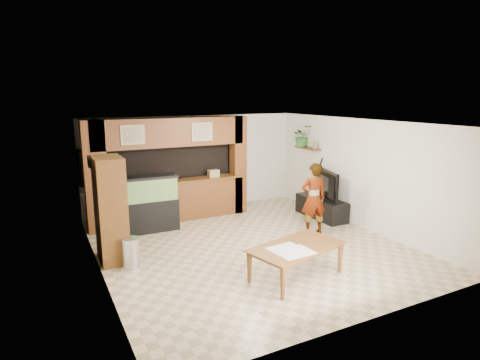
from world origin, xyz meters
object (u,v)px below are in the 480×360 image
person (314,199)px  dining_table (297,262)px  pantry_cabinet (110,210)px  aquarium (152,204)px  television (322,184)px

person → dining_table: 2.50m
pantry_cabinet → aquarium: (1.14, 1.35, -0.37)m
television → person: bearing=149.9°
aquarium → person: (3.25, -1.85, 0.18)m
pantry_cabinet → dining_table: (2.71, -2.28, -0.72)m
pantry_cabinet → person: size_ratio=1.23×
dining_table → person: bearing=32.5°
aquarium → dining_table: (1.58, -3.63, -0.35)m
pantry_cabinet → person: pantry_cabinet is taller
aquarium → dining_table: bearing=-64.9°
television → person: 1.31m
person → dining_table: size_ratio=0.98×
pantry_cabinet → aquarium: size_ratio=1.53×
pantry_cabinet → television: bearing=4.2°
aquarium → pantry_cabinet: bearing=-128.5°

